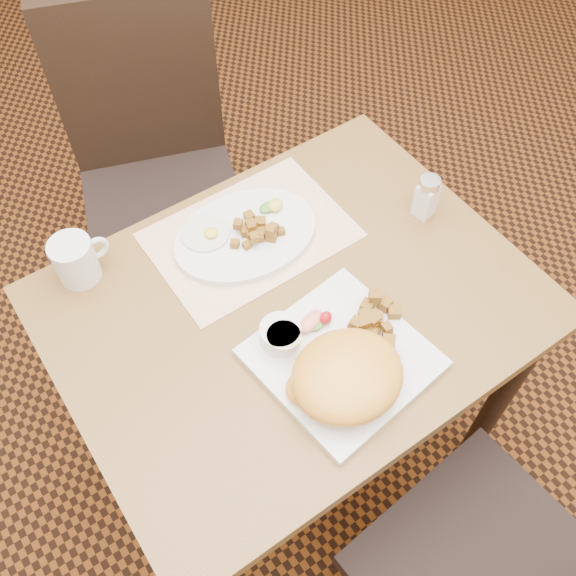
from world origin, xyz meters
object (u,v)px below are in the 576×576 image
Objects in this scene: chair_far at (155,164)px; plate_square at (342,358)px; plate_oval at (246,235)px; coffee_mug at (76,260)px; table at (293,331)px; salt_shaker at (427,197)px.

chair_far is 3.46× the size of plate_square.
coffee_mug is at bearing 161.20° from plate_oval.
coffee_mug is (-0.34, -0.41, 0.26)m from chair_far.
chair_far is 3.19× the size of plate_oval.
plate_oval is 2.66× the size of coffee_mug.
salt_shaker is at bearing 4.72° from table.
plate_oval is (0.01, 0.34, 0.00)m from plate_square.
coffee_mug is (-0.31, 0.45, 0.04)m from plate_square.
chair_far is at bearing 115.92° from salt_shaker.
plate_oval is at bearing 107.04° from chair_far.
salt_shaker is at bearing 135.27° from chair_far.
table is at bearing 106.99° from chair_far.
plate_oval is at bearing 87.48° from table.
table is 0.93× the size of chair_far.
coffee_mug is (-0.32, 0.11, 0.04)m from plate_oval.
salt_shaker reaches higher than table.
coffee_mug reaches higher than plate_square.
plate_oval is at bearing 88.12° from plate_square.
chair_far reaches higher than table.
chair_far is 9.70× the size of salt_shaker.
table is at bearing -92.52° from plate_oval.
coffee_mug is (-0.66, 0.26, -0.00)m from salt_shaker.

